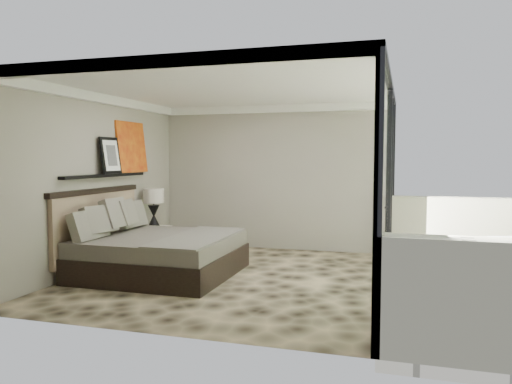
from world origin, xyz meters
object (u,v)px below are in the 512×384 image
(nightstand, at_px, (155,241))
(bed, at_px, (154,251))
(table_lamp, at_px, (154,202))
(lounger, at_px, (485,281))

(nightstand, bearing_deg, bed, -60.52)
(table_lamp, bearing_deg, bed, -61.79)
(bed, bearing_deg, nightstand, 117.98)
(bed, bearing_deg, table_lamp, 118.21)
(bed, relative_size, lounger, 1.26)
(nightstand, bearing_deg, lounger, -11.80)
(nightstand, height_order, lounger, lounger)
(bed, xyz_separation_m, table_lamp, (-0.78, 1.46, 0.60))
(bed, distance_m, table_lamp, 1.76)
(bed, height_order, nightstand, bed)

